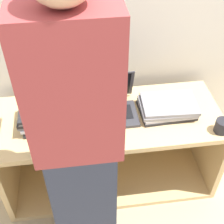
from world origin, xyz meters
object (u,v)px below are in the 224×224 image
(laptop_stack_left, at_px, (50,114))
(laptop_stack_right, at_px, (167,107))
(laptop_open, at_px, (109,105))
(mug, at_px, (222,126))
(person, at_px, (78,142))

(laptop_stack_left, relative_size, laptop_stack_right, 1.00)
(laptop_open, bearing_deg, mug, -22.51)
(mug, bearing_deg, laptop_stack_left, 168.08)
(person, bearing_deg, mug, 15.53)
(laptop_open, xyz_separation_m, laptop_stack_right, (0.37, -0.05, -0.01))
(laptop_stack_right, bearing_deg, laptop_open, 171.68)
(laptop_open, relative_size, person, 0.19)
(laptop_stack_left, bearing_deg, person, -69.82)
(laptop_stack_right, xyz_separation_m, person, (-0.58, -0.45, 0.25))
(laptop_stack_right, height_order, mug, mug)
(laptop_open, relative_size, laptop_stack_right, 0.94)
(laptop_open, xyz_separation_m, laptop_stack_left, (-0.37, -0.05, 0.02))
(laptop_stack_right, relative_size, person, 0.20)
(laptop_open, xyz_separation_m, person, (-0.21, -0.51, 0.24))
(laptop_open, bearing_deg, laptop_stack_left, -171.91)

